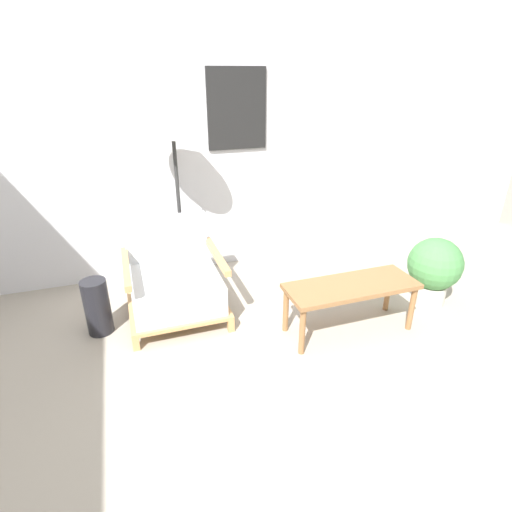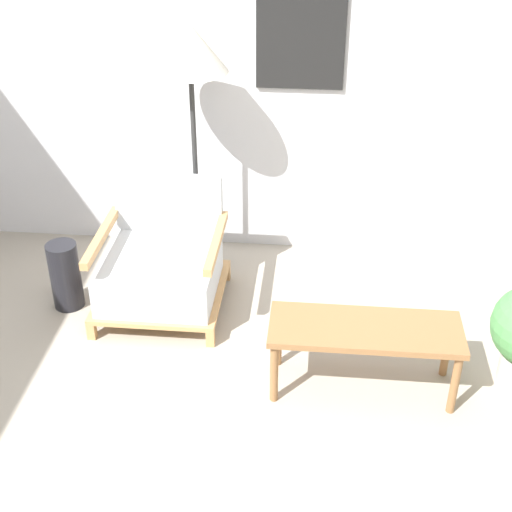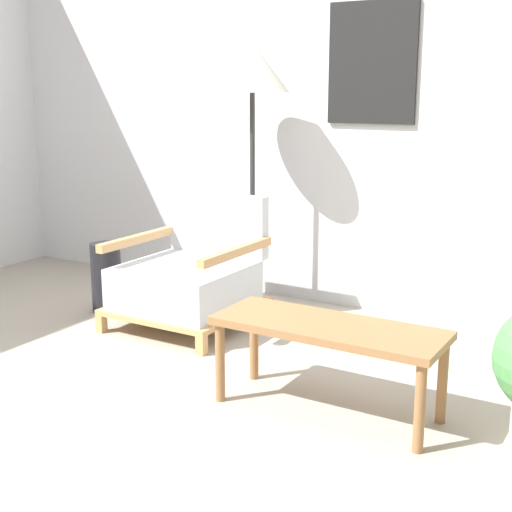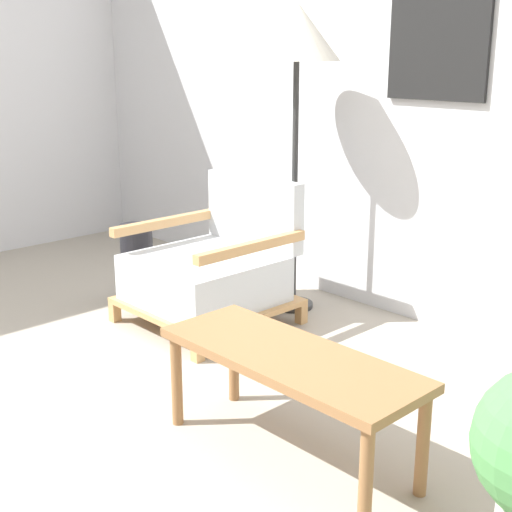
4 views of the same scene
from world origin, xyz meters
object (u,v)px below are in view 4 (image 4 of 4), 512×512
object	(u,v)px
coffee_table	(289,367)
vase	(137,261)
floor_lamp	(297,41)
armchair	(212,270)

from	to	relation	value
coffee_table	vase	xyz separation A→B (m)	(-1.84, 0.60, -0.13)
floor_lamp	coffee_table	world-z (taller)	floor_lamp
armchair	coffee_table	bearing A→B (deg)	-28.65
floor_lamp	vase	bearing A→B (deg)	-143.91
floor_lamp	vase	size ratio (longest dim) A/B	3.74
armchair	floor_lamp	xyz separation A→B (m)	(0.15, 0.48, 1.19)
coffee_table	vase	world-z (taller)	vase
vase	armchair	bearing A→B (deg)	6.65
armchair	coffee_table	size ratio (longest dim) A/B	0.76
armchair	vase	bearing A→B (deg)	-173.35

